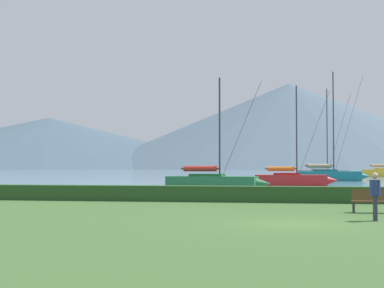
% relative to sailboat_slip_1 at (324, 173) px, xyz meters
% --- Properties ---
extents(ground_plane, '(1000.00, 1000.00, 0.00)m').
position_rel_sailboat_slip_1_xyz_m(ground_plane, '(-5.63, -75.25, -0.79)').
color(ground_plane, '#3D602D').
extents(harbor_water, '(320.00, 246.00, 0.00)m').
position_rel_sailboat_slip_1_xyz_m(harbor_water, '(-5.63, 61.75, -0.79)').
color(harbor_water, slate).
rests_on(harbor_water, ground_plane).
extents(hedge_line, '(80.00, 1.20, 0.82)m').
position_rel_sailboat_slip_1_xyz_m(hedge_line, '(-5.63, -64.25, -0.38)').
color(hedge_line, '#284C23').
rests_on(hedge_line, ground_plane).
extents(sailboat_slip_1, '(9.32, 3.22, 14.32)m').
position_rel_sailboat_slip_1_xyz_m(sailboat_slip_1, '(0.00, 0.00, 0.00)').
color(sailboat_slip_1, '#9E9EA3').
rests_on(sailboat_slip_1, harbor_water).
extents(sailboat_slip_5, '(7.63, 2.27, 9.45)m').
position_rel_sailboat_slip_1_xyz_m(sailboat_slip_5, '(-5.42, -39.65, -0.16)').
color(sailboat_slip_5, red).
rests_on(sailboat_slip_5, harbor_water).
extents(sailboat_slip_6, '(9.03, 3.10, 13.70)m').
position_rel_sailboat_slip_1_xyz_m(sailboat_slip_6, '(-0.64, -20.95, -0.03)').
color(sailboat_slip_6, '#19707A').
rests_on(sailboat_slip_6, harbor_water).
extents(sailboat_slip_7, '(8.03, 2.97, 8.67)m').
position_rel_sailboat_slip_1_xyz_m(sailboat_slip_7, '(-11.45, -50.54, -0.14)').
color(sailboat_slip_7, '#236B38').
rests_on(sailboat_slip_7, harbor_water).
extents(park_bench_near_path, '(1.78, 0.53, 0.95)m').
position_rel_sailboat_slip_1_xyz_m(park_bench_near_path, '(-2.46, -70.47, -0.26)').
color(park_bench_near_path, brown).
rests_on(park_bench_near_path, ground_plane).
extents(person_standing_walker, '(0.36, 0.57, 1.65)m').
position_rel_sailboat_slip_1_xyz_m(person_standing_walker, '(-2.93, -73.85, 0.18)').
color(person_standing_walker, '#2D3347').
rests_on(person_standing_walker, ground_plane).
extents(distant_hill_east_ridge, '(306.68, 306.68, 37.49)m').
position_rel_sailboat_slip_1_xyz_m(distant_hill_east_ridge, '(-178.90, 303.61, 17.95)').
color(distant_hill_east_ridge, '#425666').
rests_on(distant_hill_east_ridge, ground_plane).
extents(distant_hill_far_shoulder, '(275.53, 275.53, 58.01)m').
position_rel_sailboat_slip_1_xyz_m(distant_hill_far_shoulder, '(-4.07, 298.83, 28.21)').
color(distant_hill_far_shoulder, '#4C6070').
rests_on(distant_hill_far_shoulder, ground_plane).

